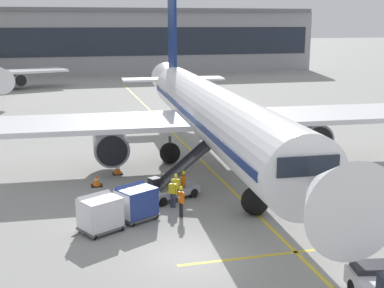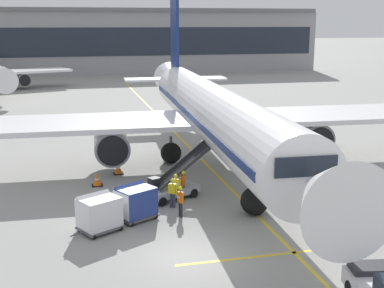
{
  "view_description": "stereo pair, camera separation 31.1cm",
  "coord_description": "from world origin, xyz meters",
  "px_view_note": "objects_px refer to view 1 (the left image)",
  "views": [
    {
      "loc": [
        -5.18,
        -20.9,
        10.42
      ],
      "look_at": [
        2.17,
        8.21,
        3.26
      ],
      "focal_mm": 47.89,
      "sensor_mm": 36.0,
      "label": 1
    },
    {
      "loc": [
        -4.87,
        -20.97,
        10.42
      ],
      "look_at": [
        2.17,
        8.21,
        3.26
      ],
      "focal_mm": 47.89,
      "sensor_mm": 36.0,
      "label": 2
    }
  ],
  "objects_px": {
    "ground_crew_wingwalker": "(184,183)",
    "safety_cone_nose_mark": "(117,169)",
    "baggage_cart_second": "(100,213)",
    "safety_cone_engine_keepout": "(144,185)",
    "baggage_cart_lead": "(136,202)",
    "ground_crew_by_loader": "(181,200)",
    "ground_crew_by_carts": "(173,191)",
    "safety_cone_wingtip": "(97,180)",
    "parked_airplane": "(211,113)",
    "belt_loader": "(174,183)",
    "ground_crew_marshaller": "(176,186)"
  },
  "relations": [
    {
      "from": "ground_crew_by_carts",
      "to": "parked_airplane",
      "type": "bearing_deg",
      "value": 60.93
    },
    {
      "from": "ground_crew_marshaller",
      "to": "safety_cone_engine_keepout",
      "type": "distance_m",
      "value": 3.07
    },
    {
      "from": "belt_loader",
      "to": "baggage_cart_lead",
      "type": "xyz_separation_m",
      "value": [
        -2.72,
        -2.93,
        0.1
      ]
    },
    {
      "from": "baggage_cart_second",
      "to": "ground_crew_wingwalker",
      "type": "relative_size",
      "value": 1.59
    },
    {
      "from": "baggage_cart_lead",
      "to": "belt_loader",
      "type": "bearing_deg",
      "value": 47.21
    },
    {
      "from": "baggage_cart_second",
      "to": "safety_cone_engine_keepout",
      "type": "distance_m",
      "value": 6.67
    },
    {
      "from": "ground_crew_marshaller",
      "to": "safety_cone_wingtip",
      "type": "bearing_deg",
      "value": 135.4
    },
    {
      "from": "ground_crew_by_loader",
      "to": "safety_cone_wingtip",
      "type": "relative_size",
      "value": 2.23
    },
    {
      "from": "ground_crew_marshaller",
      "to": "safety_cone_nose_mark",
      "type": "height_order",
      "value": "ground_crew_marshaller"
    },
    {
      "from": "parked_airplane",
      "to": "belt_loader",
      "type": "distance_m",
      "value": 8.53
    },
    {
      "from": "parked_airplane",
      "to": "ground_crew_by_carts",
      "type": "height_order",
      "value": "parked_airplane"
    },
    {
      "from": "parked_airplane",
      "to": "belt_loader",
      "type": "xyz_separation_m",
      "value": [
        -4.28,
        -6.73,
        -3.02
      ]
    },
    {
      "from": "ground_crew_by_carts",
      "to": "safety_cone_wingtip",
      "type": "distance_m",
      "value": 6.54
    },
    {
      "from": "safety_cone_wingtip",
      "to": "baggage_cart_second",
      "type": "bearing_deg",
      "value": -92.51
    },
    {
      "from": "baggage_cart_lead",
      "to": "ground_crew_by_loader",
      "type": "relative_size",
      "value": 1.59
    },
    {
      "from": "safety_cone_nose_mark",
      "to": "safety_cone_wingtip",
      "type": "bearing_deg",
      "value": -124.15
    },
    {
      "from": "ground_crew_by_carts",
      "to": "safety_cone_engine_keepout",
      "type": "height_order",
      "value": "ground_crew_by_carts"
    },
    {
      "from": "ground_crew_by_loader",
      "to": "safety_cone_wingtip",
      "type": "height_order",
      "value": "ground_crew_by_loader"
    },
    {
      "from": "safety_cone_wingtip",
      "to": "safety_cone_nose_mark",
      "type": "xyz_separation_m",
      "value": [
        1.61,
        2.38,
        0.0
      ]
    },
    {
      "from": "ground_crew_wingwalker",
      "to": "baggage_cart_second",
      "type": "bearing_deg",
      "value": -144.17
    },
    {
      "from": "ground_crew_marshaller",
      "to": "safety_cone_nose_mark",
      "type": "relative_size",
      "value": 2.23
    },
    {
      "from": "safety_cone_nose_mark",
      "to": "ground_crew_by_loader",
      "type": "bearing_deg",
      "value": -74.43
    },
    {
      "from": "baggage_cart_second",
      "to": "ground_crew_marshaller",
      "type": "height_order",
      "value": "baggage_cart_second"
    },
    {
      "from": "ground_crew_by_loader",
      "to": "safety_cone_engine_keepout",
      "type": "distance_m",
      "value": 5.14
    },
    {
      "from": "belt_loader",
      "to": "ground_crew_wingwalker",
      "type": "xyz_separation_m",
      "value": [
        0.55,
        -0.3,
        0.1
      ]
    },
    {
      "from": "safety_cone_wingtip",
      "to": "parked_airplane",
      "type": "bearing_deg",
      "value": 20.63
    },
    {
      "from": "ground_crew_wingwalker",
      "to": "safety_cone_wingtip",
      "type": "xyz_separation_m",
      "value": [
        -4.94,
        3.76,
        -0.62
      ]
    },
    {
      "from": "ground_crew_wingwalker",
      "to": "safety_cone_nose_mark",
      "type": "relative_size",
      "value": 2.23
    },
    {
      "from": "baggage_cart_second",
      "to": "safety_cone_wingtip",
      "type": "bearing_deg",
      "value": 87.49
    },
    {
      "from": "ground_crew_by_loader",
      "to": "ground_crew_marshaller",
      "type": "xyz_separation_m",
      "value": [
        0.23,
        2.36,
        0.0
      ]
    },
    {
      "from": "safety_cone_wingtip",
      "to": "safety_cone_nose_mark",
      "type": "bearing_deg",
      "value": 55.85
    },
    {
      "from": "ground_crew_marshaller",
      "to": "ground_crew_by_carts",
      "type": "bearing_deg",
      "value": -113.36
    },
    {
      "from": "baggage_cart_second",
      "to": "ground_crew_by_loader",
      "type": "relative_size",
      "value": 1.59
    },
    {
      "from": "baggage_cart_second",
      "to": "safety_cone_wingtip",
      "type": "height_order",
      "value": "baggage_cart_second"
    },
    {
      "from": "ground_crew_by_loader",
      "to": "ground_crew_by_carts",
      "type": "height_order",
      "value": "same"
    },
    {
      "from": "belt_loader",
      "to": "ground_crew_by_loader",
      "type": "height_order",
      "value": "belt_loader"
    },
    {
      "from": "parked_airplane",
      "to": "belt_loader",
      "type": "height_order",
      "value": "parked_airplane"
    },
    {
      "from": "ground_crew_wingwalker",
      "to": "safety_cone_nose_mark",
      "type": "bearing_deg",
      "value": 118.48
    },
    {
      "from": "parked_airplane",
      "to": "baggage_cart_second",
      "type": "distance_m",
      "value": 14.39
    },
    {
      "from": "parked_airplane",
      "to": "baggage_cart_second",
      "type": "height_order",
      "value": "parked_airplane"
    },
    {
      "from": "belt_loader",
      "to": "safety_cone_nose_mark",
      "type": "bearing_deg",
      "value": 115.45
    },
    {
      "from": "ground_crew_marshaller",
      "to": "parked_airplane",
      "type": "bearing_deg",
      "value": 60.33
    },
    {
      "from": "baggage_cart_lead",
      "to": "safety_cone_engine_keepout",
      "type": "xyz_separation_m",
      "value": [
        1.14,
        4.67,
        -0.62
      ]
    },
    {
      "from": "parked_airplane",
      "to": "ground_crew_wingwalker",
      "type": "relative_size",
      "value": 24.67
    },
    {
      "from": "safety_cone_engine_keepout",
      "to": "safety_cone_nose_mark",
      "type": "height_order",
      "value": "safety_cone_nose_mark"
    },
    {
      "from": "belt_loader",
      "to": "safety_cone_wingtip",
      "type": "xyz_separation_m",
      "value": [
        -4.39,
        3.46,
        -0.52
      ]
    },
    {
      "from": "ground_crew_by_loader",
      "to": "ground_crew_by_carts",
      "type": "bearing_deg",
      "value": 94.98
    },
    {
      "from": "ground_crew_by_carts",
      "to": "safety_cone_wingtip",
      "type": "xyz_separation_m",
      "value": [
        -4.0,
        5.14,
        -0.62
      ]
    },
    {
      "from": "baggage_cart_second",
      "to": "ground_crew_wingwalker",
      "type": "height_order",
      "value": "baggage_cart_second"
    },
    {
      "from": "ground_crew_wingwalker",
      "to": "safety_cone_nose_mark",
      "type": "height_order",
      "value": "ground_crew_wingwalker"
    }
  ]
}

